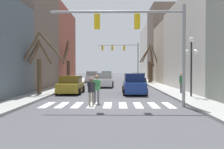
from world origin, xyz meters
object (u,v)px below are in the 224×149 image
at_px(car_parked_left_near, 134,84).
at_px(street_tree_left_near, 39,63).
at_px(traffic_signal_near, 143,32).
at_px(car_parked_left_far, 104,80).
at_px(pedestrian_near_right_corner, 182,81).
at_px(street_tree_right_mid, 149,66).
at_px(street_tree_left_mid, 67,65).
at_px(traffic_signal_far, 124,53).
at_px(car_parked_right_far, 92,77).
at_px(car_driving_toward_lane, 71,85).
at_px(street_lamp_right_corner, 191,54).
at_px(car_driving_away_lane, 138,79).
at_px(street_tree_right_near, 152,67).
at_px(pedestrian_on_left_sidewalk, 91,89).
at_px(pedestrian_on_right_sidewalk, 96,87).
at_px(car_parked_right_mid, 107,76).

xyz_separation_m(car_parked_left_near, street_tree_left_near, (-7.66, -1.49, 1.76)).
relative_size(traffic_signal_near, car_parked_left_far, 1.61).
xyz_separation_m(pedestrian_near_right_corner, street_tree_right_mid, (-0.55, 17.40, 1.40)).
bearing_deg(street_tree_left_mid, street_tree_right_mid, 24.45).
distance_m(pedestrian_near_right_corner, street_tree_right_mid, 17.46).
xyz_separation_m(traffic_signal_far, car_parked_right_far, (-5.26, -3.18, -4.20)).
bearing_deg(car_driving_toward_lane, street_tree_right_mid, -28.15).
distance_m(street_lamp_right_corner, car_driving_away_lane, 16.81).
bearing_deg(car_driving_toward_lane, car_driving_away_lane, -28.11).
bearing_deg(car_driving_away_lane, car_driving_toward_lane, 151.89).
bearing_deg(street_tree_right_near, pedestrian_on_left_sidewalk, -105.55).
bearing_deg(street_tree_left_near, pedestrian_on_right_sidewalk, -42.90).
bearing_deg(pedestrian_on_left_sidewalk, traffic_signal_far, -144.82).
distance_m(street_lamp_right_corner, street_tree_left_mid, 18.96).
bearing_deg(car_driving_away_lane, street_tree_right_mid, -28.31).
bearing_deg(car_driving_away_lane, traffic_signal_near, 175.98).
distance_m(pedestrian_near_right_corner, street_tree_right_near, 18.72).
xyz_separation_m(car_driving_away_lane, street_tree_left_mid, (-9.30, -1.60, 1.88)).
bearing_deg(traffic_signal_near, pedestrian_on_right_sidewalk, 154.98).
height_order(street_lamp_right_corner, car_parked_right_mid, street_lamp_right_corner).
xyz_separation_m(car_driving_away_lane, pedestrian_on_right_sidewalk, (-4.18, -19.32, 0.28)).
bearing_deg(street_tree_left_mid, car_parked_left_far, -31.74).
xyz_separation_m(street_tree_right_mid, street_tree_right_near, (0.67, 1.28, -0.13)).
xyz_separation_m(car_parked_right_mid, street_tree_left_mid, (-4.59, -15.11, 1.86)).
distance_m(car_driving_toward_lane, pedestrian_on_right_sidewalk, 6.97).
distance_m(pedestrian_on_right_sidewalk, street_tree_left_near, 6.88).
bearing_deg(car_parked_right_far, street_lamp_right_corner, -158.45).
bearing_deg(pedestrian_on_left_sidewalk, car_parked_left_near, -162.83).
distance_m(traffic_signal_near, street_tree_right_mid, 24.36).
height_order(car_parked_right_mid, car_driving_toward_lane, car_parked_right_mid).
distance_m(street_lamp_right_corner, pedestrian_near_right_corner, 3.25).
height_order(traffic_signal_near, street_lamp_right_corner, traffic_signal_near).
bearing_deg(street_tree_left_mid, car_parked_left_near, -56.01).
distance_m(street_lamp_right_corner, car_parked_right_far, 25.66).
bearing_deg(traffic_signal_far, car_parked_right_far, -148.86).
distance_m(car_driving_away_lane, street_tree_right_mid, 4.34).
height_order(car_parked_left_far, street_tree_left_near, street_tree_left_near).
bearing_deg(traffic_signal_far, pedestrian_on_left_sidewalk, -95.14).
bearing_deg(car_parked_right_mid, street_tree_right_near, 39.68).
xyz_separation_m(car_parked_right_far, car_parked_left_near, (5.47, -20.59, -0.00)).
bearing_deg(pedestrian_on_left_sidewalk, pedestrian_on_right_sidewalk, -153.97).
xyz_separation_m(car_parked_right_far, car_driving_toward_lane, (0.01, -20.23, -0.09)).
xyz_separation_m(street_tree_left_near, street_tree_right_mid, (10.97, 18.23, -0.03)).
distance_m(car_parked_right_mid, car_driving_toward_lane, 26.51).
bearing_deg(pedestrian_near_right_corner, car_parked_left_near, 68.11).
xyz_separation_m(pedestrian_on_left_sidewalk, pedestrian_on_right_sidewalk, (0.23, 0.90, 0.08)).
bearing_deg(pedestrian_on_right_sidewalk, car_parked_right_mid, -50.96).
xyz_separation_m(street_tree_right_mid, street_tree_left_mid, (-11.18, -5.08, 0.09)).
bearing_deg(car_parked_left_near, street_tree_right_mid, -11.18).
xyz_separation_m(pedestrian_near_right_corner, street_tree_left_near, (-11.52, -0.84, 1.43)).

